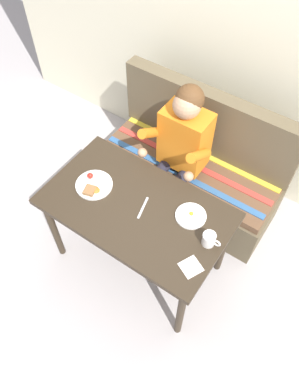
% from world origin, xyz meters
% --- Properties ---
extents(ground_plane, '(8.00, 8.00, 0.00)m').
position_xyz_m(ground_plane, '(0.00, 0.00, 0.00)').
color(ground_plane, '#AFA8A7').
extents(back_wall, '(4.40, 0.10, 2.60)m').
position_xyz_m(back_wall, '(0.00, 1.27, 1.30)').
color(back_wall, beige).
rests_on(back_wall, ground).
extents(table, '(1.20, 0.70, 0.73)m').
position_xyz_m(table, '(0.00, 0.00, 0.65)').
color(table, '#31261A').
rests_on(table, ground).
extents(couch, '(1.44, 0.56, 1.00)m').
position_xyz_m(couch, '(0.00, 0.76, 0.33)').
color(couch, brown).
rests_on(couch, ground).
extents(person, '(0.45, 0.61, 1.21)m').
position_xyz_m(person, '(-0.04, 0.59, 0.74)').
color(person, orange).
rests_on(person, ground).
extents(plate_breakfast, '(0.25, 0.25, 0.05)m').
position_xyz_m(plate_breakfast, '(-0.33, -0.03, 0.74)').
color(plate_breakfast, white).
rests_on(plate_breakfast, table).
extents(plate_eggs, '(0.20, 0.20, 0.04)m').
position_xyz_m(plate_eggs, '(0.32, 0.13, 0.74)').
color(plate_eggs, white).
rests_on(plate_eggs, table).
extents(coffee_mug, '(0.12, 0.08, 0.09)m').
position_xyz_m(coffee_mug, '(0.51, 0.03, 0.78)').
color(coffee_mug, white).
rests_on(coffee_mug, table).
extents(napkin, '(0.15, 0.15, 0.01)m').
position_xyz_m(napkin, '(0.50, -0.16, 0.73)').
color(napkin, silver).
rests_on(napkin, table).
extents(fork, '(0.05, 0.17, 0.00)m').
position_xyz_m(fork, '(0.04, 0.02, 0.73)').
color(fork, silver).
rests_on(fork, table).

